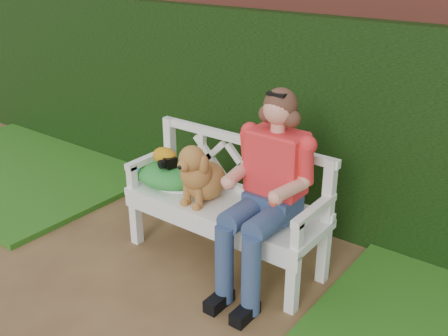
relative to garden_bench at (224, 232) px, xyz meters
The scene contains 11 objects.
ground 0.88m from the garden_bench, 109.60° to the right, with size 60.00×60.00×0.00m, color brown.
brick_wall 1.43m from the garden_bench, 104.30° to the left, with size 10.00×0.30×2.20m, color brown.
ivy_hedge 1.11m from the garden_bench, 107.65° to the left, with size 10.00×0.18×1.70m, color #1A390F.
grass_left 2.69m from the garden_bench, behind, with size 2.60×2.00×0.05m, color #214B18.
garden_bench is the anchor object (origin of this frame).
seated_woman 0.59m from the garden_bench, ahead, with size 0.56×0.75×1.33m, color #E04259, non-canonical shape.
dog 0.49m from the garden_bench, 159.56° to the right, with size 0.30×0.41×0.45m, color brown, non-canonical shape.
tennis_racket 0.55m from the garden_bench, behind, with size 0.69×0.29×0.03m, color silver, non-canonical shape.
green_bag 0.62m from the garden_bench, behind, with size 0.50×0.39×0.17m, color green, non-canonical shape.
camera_item 0.66m from the garden_bench, behind, with size 0.12×0.09×0.08m, color black.
baseball_glove 0.72m from the garden_bench, behind, with size 0.20×0.15×0.13m, color #C8810F.
Camera 1 is at (2.28, -1.86, 2.19)m, focal length 42.00 mm.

